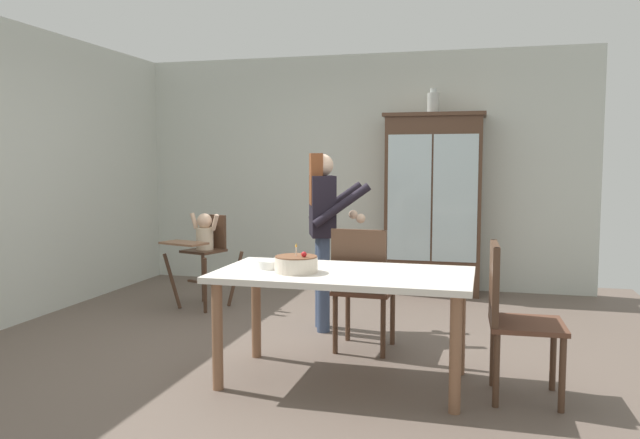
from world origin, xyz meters
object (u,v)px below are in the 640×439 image
serving_bowl (271,264)px  dining_table (343,285)px  dining_chair_far_side (362,281)px  dining_chair_right_end (510,309)px  china_cabinet (433,204)px  ceramic_vase (433,102)px  adult_person (323,219)px  birthday_cake (296,264)px  high_chair_with_toddler (204,243)px

serving_bowl → dining_table: bearing=-0.1°
dining_chair_far_side → dining_chair_right_end: (1.05, -0.67, 0.00)m
china_cabinet → dining_chair_right_end: size_ratio=2.07×
ceramic_vase → adult_person: bearing=-113.4°
adult_person → birthday_cake: adult_person is taller
china_cabinet → serving_bowl: china_cabinet is taller
dining_table → dining_chair_far_side: 0.66m
adult_person → dining_chair_far_side: adult_person is taller
serving_bowl → ceramic_vase: bearing=74.7°
birthday_cake → serving_bowl: 0.23m
dining_table → birthday_cake: bearing=-160.6°
birthday_cake → dining_table: bearing=19.4°
birthday_cake → adult_person: bearing=96.7°
china_cabinet → dining_table: (-0.35, -3.03, -0.35)m
birthday_cake → dining_chair_right_end: dining_chair_right_end is taller
high_chair_with_toddler → adult_person: adult_person is taller
high_chair_with_toddler → serving_bowl: size_ratio=5.28×
ceramic_vase → dining_chair_right_end: bearing=-76.7°
ceramic_vase → serving_bowl: bearing=-105.3°
birthday_cake → serving_bowl: birthday_cake is taller
birthday_cake → dining_chair_right_end: 1.37m
ceramic_vase → adult_person: 2.27m
high_chair_with_toddler → china_cabinet: bearing=49.1°
dining_table → dining_chair_far_side: size_ratio=1.74×
dining_table → serving_bowl: bearing=179.9°
high_chair_with_toddler → dining_table: 2.51m
high_chair_with_toddler → dining_table: size_ratio=0.57×
birthday_cake → dining_chair_far_side: dining_chair_far_side is taller
ceramic_vase → dining_chair_far_side: (-0.33, -2.38, -1.55)m
high_chair_with_toddler → dining_table: (1.81, -1.74, -0.00)m
dining_table → dining_chair_far_side: dining_chair_far_side is taller
ceramic_vase → dining_chair_right_end: (0.72, -3.05, -1.55)m
high_chair_with_toddler → birthday_cake: high_chair_with_toddler is taller
dining_table → birthday_cake: size_ratio=5.97×
china_cabinet → high_chair_with_toddler: 2.54m
high_chair_with_toddler → adult_person: (1.36, -0.51, 0.31)m
dining_table → high_chair_with_toddler: bearing=136.1°
adult_person → birthday_cake: bearing=166.4°
ceramic_vase → adult_person: size_ratio=0.18×
adult_person → serving_bowl: (-0.05, -1.24, -0.20)m
china_cabinet → birthday_cake: 3.21m
adult_person → dining_chair_far_side: size_ratio=1.59×
serving_bowl → high_chair_with_toddler: bearing=126.9°
high_chair_with_toddler → dining_chair_far_side: (1.81, -1.08, -0.10)m
adult_person → dining_chair_right_end: bearing=-150.1°
ceramic_vase → china_cabinet: bearing=-11.3°
ceramic_vase → high_chair_with_toddler: ceramic_vase is taller
high_chair_with_toddler → birthday_cake: bearing=-32.4°
serving_bowl → dining_chair_right_end: dining_chair_right_end is taller
high_chair_with_toddler → dining_chair_right_end: (2.86, -1.75, -0.10)m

